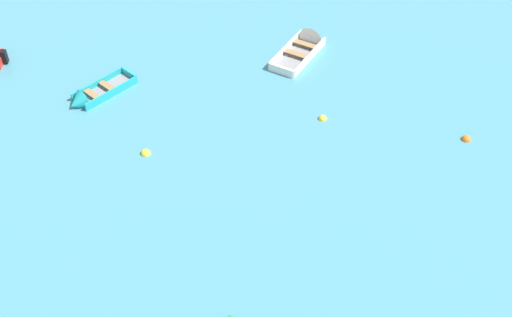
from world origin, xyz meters
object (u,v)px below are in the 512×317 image
object	(u,v)px
mooring_buoy_outer_edge	(146,154)
mooring_buoy_between_boats_right	(466,140)
mooring_buoy_near_foreground	(322,119)
rowboat_white_distant_center	(307,43)
rowboat_turquoise_far_right	(90,97)

from	to	relation	value
mooring_buoy_outer_edge	mooring_buoy_between_boats_right	world-z (taller)	mooring_buoy_outer_edge
mooring_buoy_outer_edge	mooring_buoy_between_boats_right	xyz separation A→B (m)	(12.75, 2.22, 0.00)
mooring_buoy_near_foreground	mooring_buoy_outer_edge	bearing A→B (deg)	-157.15
rowboat_white_distant_center	rowboat_turquoise_far_right	bearing A→B (deg)	-150.48
rowboat_turquoise_far_right	mooring_buoy_between_boats_right	bearing A→B (deg)	-3.16
rowboat_turquoise_far_right	mooring_buoy_outer_edge	size ratio (longest dim) A/B	8.01
rowboat_white_distant_center	mooring_buoy_near_foreground	distance (m)	5.46
rowboat_white_distant_center	rowboat_turquoise_far_right	xyz separation A→B (m)	(-9.16, -5.19, -0.02)
mooring_buoy_near_foreground	mooring_buoy_between_boats_right	size ratio (longest dim) A/B	0.94
rowboat_turquoise_far_right	mooring_buoy_outer_edge	distance (m)	4.45
rowboat_white_distant_center	mooring_buoy_between_boats_right	bearing A→B (deg)	-41.87
mooring_buoy_outer_edge	rowboat_white_distant_center	bearing A→B (deg)	54.20
mooring_buoy_near_foreground	mooring_buoy_between_boats_right	xyz separation A→B (m)	(5.84, -0.69, 0.00)
mooring_buoy_between_boats_right	mooring_buoy_near_foreground	bearing A→B (deg)	173.28
mooring_buoy_outer_edge	mooring_buoy_between_boats_right	distance (m)	12.95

